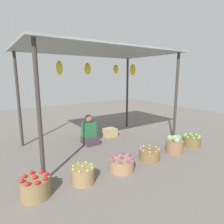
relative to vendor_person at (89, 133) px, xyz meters
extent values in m
plane|color=slate|center=(0.20, -0.20, -0.30)|extent=(14.00, 14.00, 0.00)
cylinder|color=#38332D|center=(-1.51, -1.20, 0.87)|extent=(0.07, 0.07, 2.34)
cylinder|color=#38332D|center=(1.91, -1.20, 0.87)|extent=(0.07, 0.07, 2.34)
cylinder|color=#38332D|center=(-1.51, 0.81, 0.87)|extent=(0.07, 0.07, 2.34)
cylinder|color=#38332D|center=(1.91, 0.81, 0.87)|extent=(0.07, 0.07, 2.34)
cube|color=gray|center=(0.20, -0.20, 2.06)|extent=(3.72, 2.31, 0.04)
ellipsoid|color=yellow|center=(-0.85, -0.38, 1.63)|extent=(0.13, 0.13, 0.30)
ellipsoid|color=yellow|center=(-0.13, -0.24, 1.63)|extent=(0.15, 0.15, 0.27)
ellipsoid|color=yellow|center=(0.57, -0.39, 1.63)|extent=(0.12, 0.12, 0.22)
ellipsoid|color=yellow|center=(1.30, -0.18, 1.63)|extent=(0.16, 0.16, 0.30)
cube|color=#42303C|center=(0.00, -0.03, -0.21)|extent=(0.36, 0.44, 0.18)
cube|color=#27663B|center=(0.00, 0.02, 0.08)|extent=(0.34, 0.22, 0.40)
sphere|color=#885F4D|center=(0.00, 0.02, 0.38)|extent=(0.21, 0.21, 0.21)
cylinder|color=olive|center=(-1.72, -1.56, -0.15)|extent=(0.42, 0.42, 0.29)
sphere|color=#B42124|center=(-1.72, -1.56, 0.02)|extent=(0.07, 0.07, 0.07)
sphere|color=#A9182A|center=(-1.55, -1.56, 0.01)|extent=(0.07, 0.07, 0.07)
sphere|color=#B3271B|center=(-1.60, -1.44, 0.01)|extent=(0.07, 0.07, 0.07)
sphere|color=#B01621|center=(-1.72, -1.39, 0.01)|extent=(0.07, 0.07, 0.07)
sphere|color=red|center=(-1.84, -1.44, 0.01)|extent=(0.07, 0.07, 0.07)
sphere|color=#AE1E1F|center=(-1.89, -1.56, 0.01)|extent=(0.07, 0.07, 0.07)
sphere|color=#A91C2B|center=(-1.84, -1.68, 0.01)|extent=(0.07, 0.07, 0.07)
sphere|color=#B21822|center=(-1.72, -1.73, 0.01)|extent=(0.07, 0.07, 0.07)
sphere|color=#AD151E|center=(-1.60, -1.68, 0.01)|extent=(0.07, 0.07, 0.07)
cylinder|color=#95754D|center=(-0.97, -1.61, -0.16)|extent=(0.39, 0.39, 0.27)
sphere|color=#83D036|center=(-0.97, -1.61, -0.01)|extent=(0.04, 0.04, 0.04)
sphere|color=#89C434|center=(-0.80, -1.61, -0.02)|extent=(0.04, 0.04, 0.04)
sphere|color=#95CC37|center=(-0.85, -1.49, -0.02)|extent=(0.04, 0.04, 0.04)
sphere|color=#83C636|center=(-0.97, -1.44, -0.02)|extent=(0.04, 0.04, 0.04)
sphere|color=#86C737|center=(-1.08, -1.49, -0.02)|extent=(0.04, 0.04, 0.04)
sphere|color=#85C830|center=(-1.13, -1.61, -0.02)|extent=(0.04, 0.04, 0.04)
sphere|color=#88CC2E|center=(-1.08, -1.72, -0.02)|extent=(0.04, 0.04, 0.04)
sphere|color=#91BF3D|center=(-0.97, -1.77, -0.02)|extent=(0.04, 0.04, 0.04)
sphere|color=#88BC34|center=(-0.85, -1.72, -0.02)|extent=(0.04, 0.04, 0.04)
cylinder|color=#9C7550|center=(-0.17, -1.64, -0.18)|extent=(0.48, 0.48, 0.23)
sphere|color=#862F71|center=(-0.17, -1.64, -0.04)|extent=(0.06, 0.06, 0.06)
sphere|color=#75306E|center=(0.03, -1.64, -0.05)|extent=(0.06, 0.06, 0.06)
sphere|color=#773376|center=(-0.03, -1.50, -0.05)|extent=(0.06, 0.06, 0.06)
sphere|color=#7F4077|center=(-0.17, -1.44, -0.05)|extent=(0.06, 0.06, 0.06)
sphere|color=#833E6C|center=(-0.32, -1.50, -0.05)|extent=(0.06, 0.06, 0.06)
sphere|color=#7C3E78|center=(-0.37, -1.64, -0.05)|extent=(0.06, 0.06, 0.06)
sphere|color=#7E3973|center=(-0.32, -1.78, -0.05)|extent=(0.06, 0.06, 0.06)
sphere|color=#7F3479|center=(-0.17, -1.84, -0.05)|extent=(0.06, 0.06, 0.06)
sphere|color=#7A3970|center=(-0.03, -1.78, -0.05)|extent=(0.06, 0.06, 0.06)
cylinder|color=brown|center=(0.61, -1.59, -0.19)|extent=(0.45, 0.45, 0.22)
sphere|color=#948356|center=(0.61, -1.59, -0.06)|extent=(0.06, 0.06, 0.06)
sphere|color=#98805A|center=(0.80, -1.59, -0.06)|extent=(0.06, 0.06, 0.06)
sphere|color=#94794C|center=(0.74, -1.46, -0.06)|extent=(0.06, 0.06, 0.06)
sphere|color=#A17954|center=(0.61, -1.40, -0.06)|extent=(0.06, 0.06, 0.06)
sphere|color=#A07F60|center=(0.48, -1.46, -0.06)|extent=(0.06, 0.06, 0.06)
sphere|color=#94855C|center=(0.42, -1.59, -0.06)|extent=(0.06, 0.06, 0.06)
sphere|color=#A17F59|center=(0.48, -1.72, -0.06)|extent=(0.06, 0.06, 0.06)
sphere|color=#99774E|center=(0.61, -1.78, -0.06)|extent=(0.06, 0.06, 0.06)
sphere|color=#988351|center=(0.74, -1.72, -0.06)|extent=(0.06, 0.06, 0.06)
cylinder|color=#8B6545|center=(1.36, -1.66, -0.15)|extent=(0.40, 0.40, 0.29)
sphere|color=#82AE64|center=(1.36, -1.66, 0.05)|extent=(0.15, 0.15, 0.15)
sphere|color=#73A163|center=(1.47, -1.66, 0.04)|extent=(0.15, 0.15, 0.15)
sphere|color=#7E9F6B|center=(1.30, -1.56, 0.04)|extent=(0.15, 0.15, 0.15)
sphere|color=#819F6B|center=(1.30, -1.75, 0.04)|extent=(0.15, 0.15, 0.15)
cylinder|color=brown|center=(2.08, -1.63, -0.18)|extent=(0.44, 0.44, 0.24)
sphere|color=#61BC3F|center=(2.08, -1.63, -0.03)|extent=(0.07, 0.07, 0.07)
sphere|color=#6EAF40|center=(2.26, -1.63, -0.04)|extent=(0.07, 0.07, 0.07)
sphere|color=#64BA50|center=(2.21, -1.50, -0.04)|extent=(0.07, 0.07, 0.07)
sphere|color=#73BA4D|center=(2.08, -1.45, -0.04)|extent=(0.07, 0.07, 0.07)
sphere|color=#67AF47|center=(1.95, -1.50, -0.04)|extent=(0.07, 0.07, 0.07)
sphere|color=#69AD44|center=(1.90, -1.63, -0.04)|extent=(0.07, 0.07, 0.07)
sphere|color=#6CA850|center=(1.95, -1.76, -0.04)|extent=(0.07, 0.07, 0.07)
sphere|color=#66B44B|center=(2.08, -1.81, -0.04)|extent=(0.07, 0.07, 0.07)
sphere|color=#6DB14A|center=(2.21, -1.76, -0.04)|extent=(0.07, 0.07, 0.07)
cube|color=tan|center=(0.78, 0.19, -0.18)|extent=(0.34, 0.31, 0.24)
camera|label=1|loc=(-2.22, -4.30, 1.48)|focal=30.44mm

